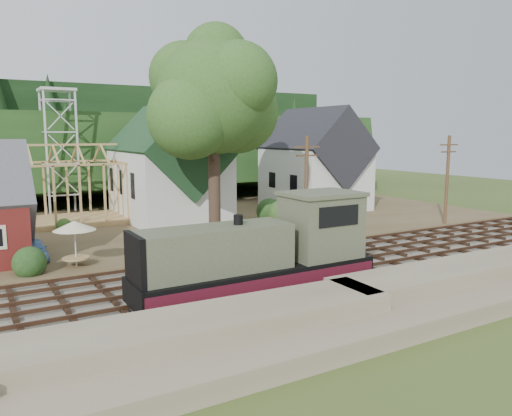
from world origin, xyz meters
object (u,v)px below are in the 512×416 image
locomotive (265,254)px  car_red (326,205)px  car_blue (33,249)px  patio_set (74,228)px

locomotive → car_red: size_ratio=3.24×
locomotive → car_red: locomotive is taller
car_blue → patio_set: 4.01m
locomotive → patio_set: size_ratio=4.52×
car_blue → locomotive: bearing=-53.8°
car_blue → car_red: bearing=14.2°
car_blue → patio_set: (2.01, -3.03, 1.69)m
car_red → patio_set: size_ratio=1.39×
locomotive → patio_set: locomotive is taller
locomotive → car_blue: locomotive is taller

